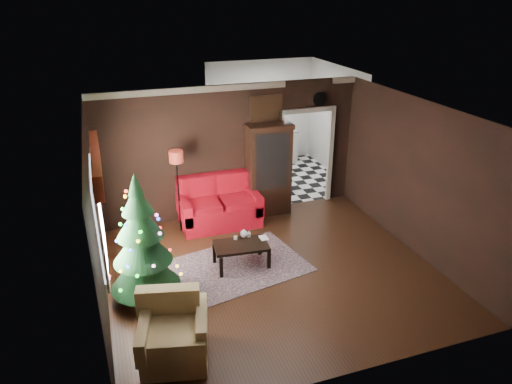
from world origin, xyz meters
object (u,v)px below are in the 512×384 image
object	(u,v)px
armchair	(174,331)
wall_clock	(320,99)
christmas_tree	(141,241)
floor_lamp	(179,193)
coffee_table	(241,255)
kitchen_table	(273,170)
teapot	(244,234)
loveseat	(219,202)
curio_cabinet	(269,172)

from	to	relation	value
armchair	wall_clock	xyz separation A→B (m)	(3.90, 3.96, 1.92)
christmas_tree	wall_clock	bearing A→B (deg)	31.43
floor_lamp	christmas_tree	xyz separation A→B (m)	(-0.93, -2.10, 0.22)
coffee_table	kitchen_table	distance (m)	3.80
floor_lamp	armchair	bearing A→B (deg)	-101.70
christmas_tree	teapot	bearing A→B (deg)	20.05
coffee_table	teapot	distance (m)	0.38
teapot	loveseat	bearing A→B (deg)	92.77
floor_lamp	kitchen_table	world-z (taller)	floor_lamp
armchair	teapot	bearing A→B (deg)	66.02
teapot	wall_clock	size ratio (longest dim) A/B	0.49
christmas_tree	coffee_table	xyz separation A→B (m)	(1.70, 0.44, -0.83)
armchair	curio_cabinet	bearing A→B (deg)	67.91
christmas_tree	armchair	bearing A→B (deg)	-82.34
loveseat	coffee_table	distance (m)	1.69
floor_lamp	teapot	size ratio (longest dim) A/B	11.16
loveseat	coffee_table	xyz separation A→B (m)	(-0.05, -1.67, -0.28)
kitchen_table	loveseat	bearing A→B (deg)	-137.49
armchair	christmas_tree	bearing A→B (deg)	111.14
wall_clock	teapot	bearing A→B (deg)	-141.08
teapot	christmas_tree	bearing A→B (deg)	-159.95
christmas_tree	armchair	distance (m)	1.58
curio_cabinet	wall_clock	world-z (taller)	wall_clock
loveseat	kitchen_table	size ratio (longest dim) A/B	2.27
wall_clock	kitchen_table	xyz separation A→B (m)	(-0.55, 1.25, -2.00)
loveseat	curio_cabinet	distance (m)	1.25
loveseat	floor_lamp	xyz separation A→B (m)	(-0.82, -0.01, 0.33)
kitchen_table	coffee_table	bearing A→B (deg)	-119.20
loveseat	teapot	bearing A→B (deg)	-87.23
loveseat	christmas_tree	distance (m)	2.79
curio_cabinet	teapot	size ratio (longest dim) A/B	12.16
floor_lamp	curio_cabinet	bearing A→B (deg)	6.66
floor_lamp	armchair	distance (m)	3.64
armchair	teapot	xyz separation A→B (m)	(1.62, 2.12, 0.05)
kitchen_table	curio_cabinet	bearing A→B (deg)	-114.44
teapot	kitchen_table	bearing A→B (deg)	60.76
armchair	kitchen_table	size ratio (longest dim) A/B	1.20
curio_cabinet	floor_lamp	xyz separation A→B (m)	(-1.97, -0.23, -0.12)
kitchen_table	wall_clock	bearing A→B (deg)	-66.25
curio_cabinet	teapot	xyz separation A→B (m)	(-1.08, -1.66, -0.44)
wall_clock	armchair	bearing A→B (deg)	-134.59
loveseat	curio_cabinet	size ratio (longest dim) A/B	0.89
armchair	coffee_table	bearing A→B (deg)	65.10
loveseat	floor_lamp	world-z (taller)	floor_lamp
armchair	wall_clock	world-z (taller)	wall_clock
loveseat	teapot	world-z (taller)	loveseat
loveseat	coffee_table	size ratio (longest dim) A/B	1.82
christmas_tree	wall_clock	xyz separation A→B (m)	(4.10, 2.50, 1.33)
wall_clock	coffee_table	bearing A→B (deg)	-139.32
curio_cabinet	wall_clock	distance (m)	1.88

